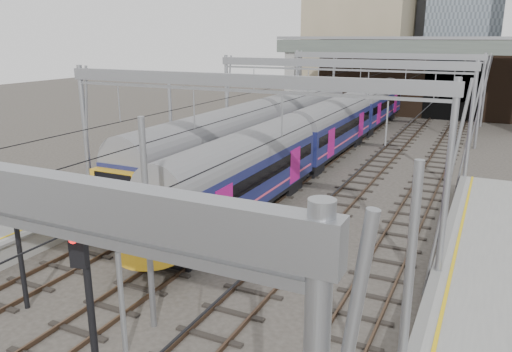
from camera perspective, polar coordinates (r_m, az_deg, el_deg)
The scene contains 9 objects.
tracks at distance 27.99m, azimuth 4.58°, elevation -3.67°, with size 14.40×80.00×0.22m.
overhead_line at distance 32.67m, azimuth 9.03°, elevation 10.75°, with size 16.80×80.00×8.00m.
retaining_wall at distance 62.33m, azimuth 18.52°, elevation 10.35°, with size 28.00×2.75×9.00m.
overbridge at distance 56.51m, azimuth 16.51°, elevation 13.03°, with size 28.00×3.00×9.25m.
train_main at distance 46.87m, azimuth 11.40°, elevation 6.95°, with size 2.66×61.46×4.62m.
train_second at distance 37.33m, azimuth 0.87°, elevation 5.25°, with size 2.84×32.87×4.87m.
signal_near_left at distance 18.65m, azimuth -25.95°, elevation -4.62°, with size 0.40×0.48×5.31m.
signal_near_centre at distance 12.40m, azimuth -18.61°, elevation -13.92°, with size 0.41×0.48×5.33m.
equip_cover_b at distance 22.06m, azimuth -3.07°, elevation -9.05°, with size 0.85×0.60×0.10m, color blue.
Camera 1 is at (9.38, -9.69, 9.27)m, focal length 35.00 mm.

